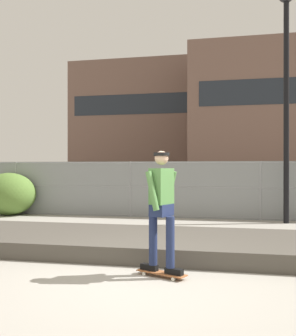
{
  "coord_description": "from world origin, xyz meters",
  "views": [
    {
      "loc": [
        1.26,
        -5.7,
        1.65
      ],
      "look_at": [
        -0.58,
        2.91,
        1.64
      ],
      "focal_mm": 42.67,
      "sensor_mm": 36.0,
      "label": 1
    }
  ],
  "objects_px": {
    "skater": "(162,203)",
    "street_lamp": "(286,78)",
    "parked_car_near": "(153,186)",
    "shrub_left": "(9,194)",
    "skateboard": "(162,273)"
  },
  "relations": [
    {
      "from": "skater",
      "to": "shrub_left",
      "type": "xyz_separation_m",
      "value": [
        -6.55,
        6.58,
        -0.39
      ]
    },
    {
      "from": "skater",
      "to": "shrub_left",
      "type": "distance_m",
      "value": 9.29
    },
    {
      "from": "parked_car_near",
      "to": "street_lamp",
      "type": "bearing_deg",
      "value": -41.41
    },
    {
      "from": "skater",
      "to": "street_lamp",
      "type": "distance_m",
      "value": 7.66
    },
    {
      "from": "skater",
      "to": "parked_car_near",
      "type": "relative_size",
      "value": 0.41
    },
    {
      "from": "skater",
      "to": "parked_car_near",
      "type": "height_order",
      "value": "skater"
    },
    {
      "from": "skateboard",
      "to": "skater",
      "type": "xyz_separation_m",
      "value": [
        0.0,
        0.0,
        1.06
      ]
    },
    {
      "from": "skater",
      "to": "shrub_left",
      "type": "height_order",
      "value": "skater"
    },
    {
      "from": "skateboard",
      "to": "street_lamp",
      "type": "bearing_deg",
      "value": 68.14
    },
    {
      "from": "shrub_left",
      "to": "street_lamp",
      "type": "bearing_deg",
      "value": -0.67
    },
    {
      "from": "skater",
      "to": "parked_car_near",
      "type": "distance_m",
      "value": 11.02
    },
    {
      "from": "skateboard",
      "to": "parked_car_near",
      "type": "bearing_deg",
      "value": 101.95
    },
    {
      "from": "skater",
      "to": "street_lamp",
      "type": "xyz_separation_m",
      "value": [
        2.6,
        6.47,
        3.17
      ]
    },
    {
      "from": "parked_car_near",
      "to": "shrub_left",
      "type": "relative_size",
      "value": 2.37
    },
    {
      "from": "skater",
      "to": "street_lamp",
      "type": "bearing_deg",
      "value": 68.14
    }
  ]
}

